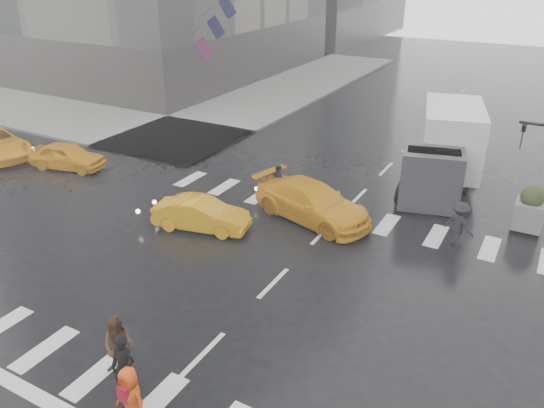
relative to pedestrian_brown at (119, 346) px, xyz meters
The scene contains 14 objects.
ground 5.85m from the pedestrian_brown, 75.41° to the left, with size 120.00×120.00×0.00m, color black.
sidewalk_nw 29.32m from the pedestrian_brown, 127.99° to the left, with size 35.00×35.00×0.15m, color slate.
road_markings 5.85m from the pedestrian_brown, 75.41° to the left, with size 18.00×48.00×0.01m, color silver, non-canonical shape.
planter_west 16.19m from the pedestrian_brown, 58.50° to the left, with size 1.10×1.10×1.80m.
flag_cluster 28.09m from the pedestrian_brown, 119.48° to the left, with size 2.87×3.06×4.69m.
pedestrian_black 1.15m from the pedestrian_brown, 38.47° to the right, with size 1.13×1.14×2.43m.
pedestrian_brown is the anchor object (origin of this frame).
pedestrian_orange 1.94m from the pedestrian_brown, 38.49° to the right, with size 0.86×0.59×1.70m.
pedestrian_far_a 11.64m from the pedestrian_brown, 97.76° to the left, with size 1.00×0.61×1.71m, color black.
pedestrian_far_b 12.82m from the pedestrian_brown, 60.61° to the left, with size 1.18×0.65×1.83m, color black.
taxi_front 16.20m from the pedestrian_brown, 143.03° to the left, with size 1.59×3.94×1.34m, color orange.
taxi_mid 8.20m from the pedestrian_brown, 111.20° to the left, with size 1.34×3.86×1.27m, color orange.
taxi_rear 10.60m from the pedestrian_brown, 87.15° to the left, with size 2.16×4.70×1.54m, color orange.
box_truck 17.21m from the pedestrian_brown, 74.96° to the left, with size 2.60×6.95×3.69m.
Camera 1 is at (7.26, -13.11, 10.02)m, focal length 35.00 mm.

